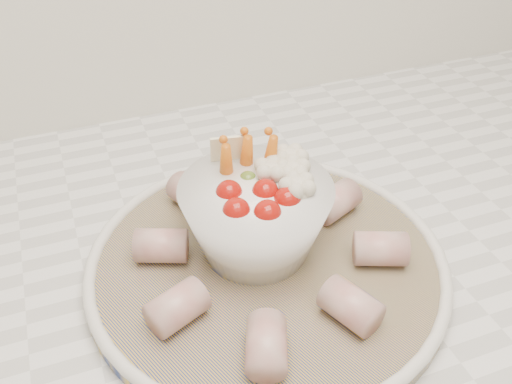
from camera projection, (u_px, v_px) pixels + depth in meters
name	position (u px, v px, depth m)	size (l,w,h in m)	color
serving_platter	(267.00, 263.00, 0.56)	(0.45, 0.45, 0.02)	navy
veggie_bowl	(257.00, 215.00, 0.54)	(0.15, 0.15, 0.11)	white
cured_meat_rolls	(266.00, 247.00, 0.55)	(0.26, 0.27, 0.03)	#AD534F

